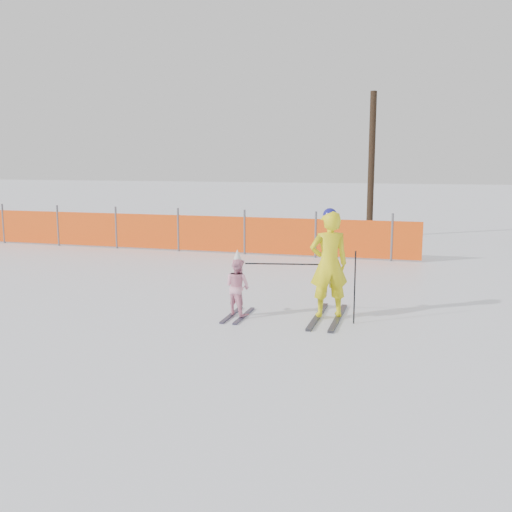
{
  "coord_description": "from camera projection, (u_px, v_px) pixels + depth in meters",
  "views": [
    {
      "loc": [
        2.61,
        -8.58,
        2.57
      ],
      "look_at": [
        0.0,
        0.5,
        1.0
      ],
      "focal_mm": 40.0,
      "sensor_mm": 36.0,
      "label": 1
    }
  ],
  "objects": [
    {
      "name": "child",
      "position": [
        238.0,
        286.0,
        9.5
      ],
      "size": [
        0.58,
        1.04,
        1.14
      ],
      "color": "black",
      "rests_on": "ground"
    },
    {
      "name": "tree_trunks",
      "position": [
        505.0,
        146.0,
        17.72
      ],
      "size": [
        6.29,
        1.57,
        6.82
      ],
      "color": "#2E2014",
      "rests_on": "ground"
    },
    {
      "name": "ground",
      "position": [
        248.0,
        321.0,
        9.27
      ],
      "size": [
        120.0,
        120.0,
        0.0
      ],
      "primitive_type": "plane",
      "color": "white",
      "rests_on": "ground"
    },
    {
      "name": "adult",
      "position": [
        329.0,
        264.0,
        9.31
      ],
      "size": [
        0.75,
        1.68,
        1.83
      ],
      "color": "black",
      "rests_on": "ground"
    },
    {
      "name": "ski_poles",
      "position": [
        317.0,
        275.0,
        9.22
      ],
      "size": [
        1.82,
        0.27,
        1.18
      ],
      "color": "black",
      "rests_on": "ground"
    },
    {
      "name": "safety_fence",
      "position": [
        158.0,
        231.0,
        16.58
      ],
      "size": [
        14.8,
        0.06,
        1.25
      ],
      "color": "#595960",
      "rests_on": "ground"
    }
  ]
}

